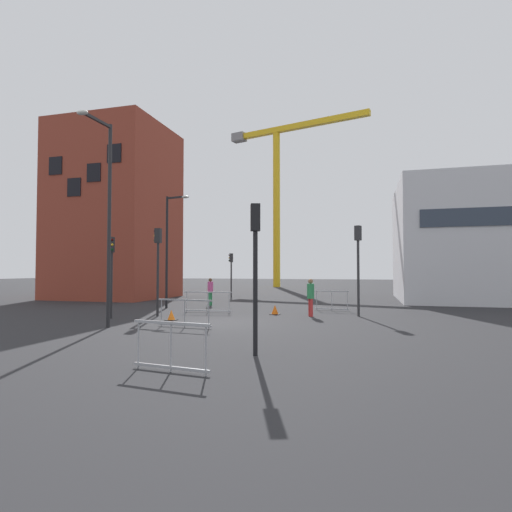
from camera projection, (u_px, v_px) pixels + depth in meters
ground at (217, 323)px, 16.79m from camera, size 160.00×160.00×0.00m
brick_building at (116, 213)px, 32.00m from camera, size 8.04×7.57×13.43m
office_block at (487, 242)px, 28.65m from camera, size 12.01×10.74×8.37m
construction_crane at (280, 177)px, 52.13m from camera, size 18.34×5.66×20.86m
streetlamp_tall at (106, 207)px, 15.41m from camera, size 0.44×1.75×7.83m
streetlamp_short at (170, 242)px, 23.33m from camera, size 1.55×0.42×6.45m
traffic_light_median at (255, 253)px, 10.49m from camera, size 0.32×0.39×3.91m
traffic_light_verge at (231, 267)px, 32.54m from camera, size 0.39×0.30×3.51m
traffic_light_far at (111, 263)px, 18.38m from camera, size 0.37×0.37×3.69m
traffic_light_island at (358, 256)px, 19.25m from camera, size 0.35×0.39×4.30m
traffic_light_near at (158, 257)px, 19.29m from camera, size 0.37×0.25×4.18m
pedestrian_walking at (311, 294)px, 19.14m from camera, size 0.34×0.34×1.77m
pedestrian_waiting at (210, 290)px, 24.93m from camera, size 0.34×0.34×1.69m
safety_barrier_front at (208, 302)px, 20.86m from camera, size 2.50×0.33×1.08m
safety_barrier_right_run at (185, 313)px, 15.40m from camera, size 2.28×0.26×1.08m
safety_barrier_left_run at (171, 346)px, 8.73m from camera, size 1.91×0.31×1.08m
safety_barrier_mid_span at (332, 300)px, 21.76m from camera, size 1.82×0.17×1.08m
traffic_cone_orange at (171, 316)px, 17.63m from camera, size 0.45×0.45×0.46m
traffic_cone_striped at (275, 310)px, 19.91m from camera, size 0.47×0.47×0.48m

